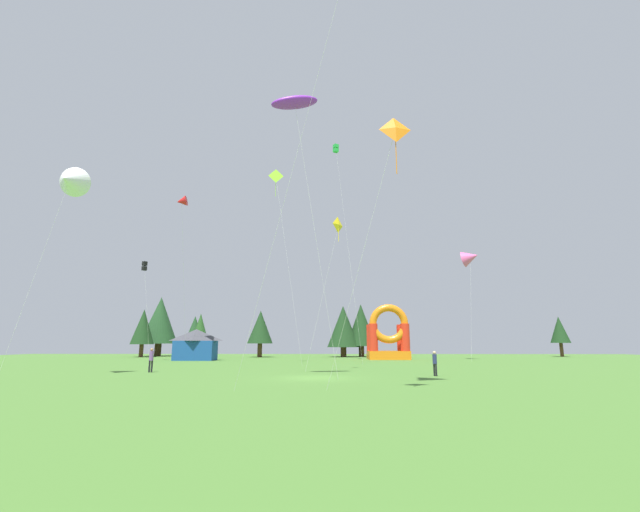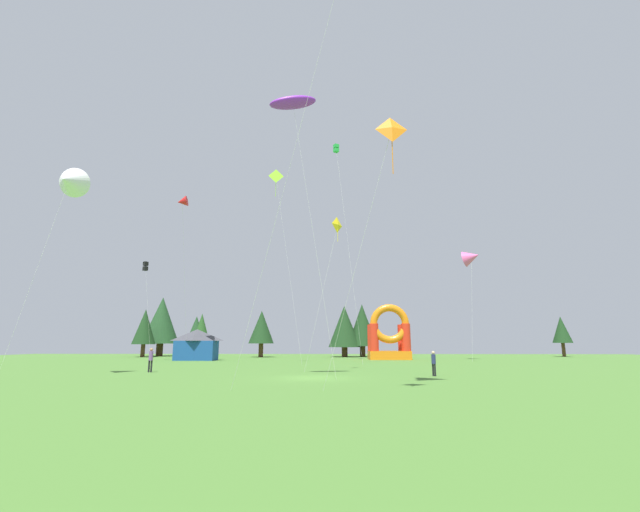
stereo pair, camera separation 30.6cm
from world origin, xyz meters
TOP-DOWN VIEW (x-y plane):
  - ground_plane at (0.00, 0.00)m, footprint 120.00×120.00m
  - kite_black_box at (-23.28, 25.82)m, footprint 2.63×1.93m
  - kite_red_delta at (-16.78, 19.87)m, footprint 1.51×8.18m
  - kite_orange_diamond at (4.04, -10.44)m, footprint 3.88×3.21m
  - kite_white_delta at (-17.42, -0.90)m, footprint 4.08×2.71m
  - kite_lime_diamond at (-5.10, 17.17)m, footprint 4.00×2.77m
  - kite_pink_delta at (20.13, 27.96)m, footprint 3.17×3.94m
  - kite_green_box at (1.94, 22.42)m, footprint 3.01×4.64m
  - kite_purple_parafoil at (-1.45, -2.16)m, footprint 4.64×1.80m
  - kite_yellow_diamond at (1.79, 5.97)m, footprint 3.17×0.89m
  - person_near_camera at (-13.05, 5.06)m, footprint 0.40×0.40m
  - person_left_edge at (8.27, 1.73)m, footprint 0.41×0.41m
  - inflatable_orange_dome at (9.12, 31.11)m, footprint 5.56×4.41m
  - festival_tent at (-16.51, 27.76)m, footprint 5.12×3.02m
  - tree_row_0 at (-29.02, 40.28)m, footprint 3.65×3.65m
  - tree_row_1 at (-28.30, 45.25)m, footprint 6.22×6.22m
  - tree_row_2 at (-22.36, 45.91)m, footprint 3.79×3.79m
  - tree_row_3 at (-19.90, 40.84)m, footprint 3.13×3.13m
  - tree_row_4 at (-10.07, 40.46)m, footprint 4.07×4.07m
  - tree_row_5 at (3.32, 41.90)m, footprint 5.24×5.24m
  - tree_row_6 at (6.28, 42.59)m, footprint 4.90×4.90m
  - tree_row_7 at (39.29, 43.72)m, footprint 3.06×3.06m

SIDE VIEW (x-z plane):
  - ground_plane at x=0.00m, z-range 0.00..0.00m
  - person_left_edge at x=8.27m, z-range 0.16..1.86m
  - person_near_camera at x=-13.05m, z-range 0.17..2.03m
  - festival_tent at x=-16.51m, z-range 0.00..4.00m
  - inflatable_orange_dome at x=9.12m, z-range -0.97..6.49m
  - tree_row_2 at x=-22.36m, z-range 0.73..7.55m
  - tree_row_3 at x=-19.90m, z-range 0.85..7.76m
  - tree_row_7 at x=39.29m, z-range 1.06..7.61m
  - tree_row_4 at x=-10.07m, z-range 1.02..8.37m
  - tree_row_0 at x=-29.02m, z-range 0.96..8.55m
  - tree_row_5 at x=3.32m, z-range 0.75..8.96m
  - tree_row_6 at x=6.28m, z-range 0.83..9.37m
  - tree_row_1 at x=-28.30m, z-range 1.01..11.08m
  - kite_yellow_diamond at x=1.79m, z-range 5.69..18.23m
  - kite_black_box at x=-23.28m, z-range 5.74..18.49m
  - kite_orange_diamond at x=4.04m, z-range 5.75..18.49m
  - kite_white_delta at x=-17.42m, z-range 6.14..20.95m
  - kite_pink_delta at x=20.13m, z-range 6.16..21.01m
  - kite_purple_parafoil at x=-1.45m, z-range 8.95..28.33m
  - kite_red_delta at x=-16.78m, z-range 9.12..28.85m
  - kite_lime_diamond at x=-5.10m, z-range 10.00..31.51m
  - kite_green_box at x=1.94m, z-range 13.05..40.50m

